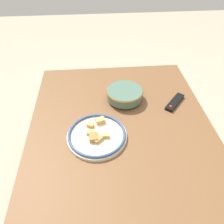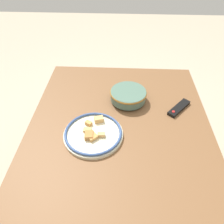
{
  "view_description": "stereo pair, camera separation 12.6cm",
  "coord_description": "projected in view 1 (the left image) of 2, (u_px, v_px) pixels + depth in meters",
  "views": [
    {
      "loc": [
        0.86,
        -0.12,
        1.6
      ],
      "look_at": [
        -0.06,
        -0.05,
        0.75
      ],
      "focal_mm": 35.0,
      "sensor_mm": 36.0,
      "label": 1
    },
    {
      "loc": [
        0.87,
        0.0,
        1.6
      ],
      "look_at": [
        -0.06,
        -0.05,
        0.75
      ],
      "focal_mm": 35.0,
      "sensor_mm": 36.0,
      "label": 2
    }
  ],
  "objects": [
    {
      "name": "food_plate",
      "position": [
        97.0,
        135.0,
        1.15
      ],
      "size": [
        0.32,
        0.32,
        0.05
      ],
      "color": "beige",
      "rests_on": "dining_table"
    },
    {
      "name": "noodle_bowl",
      "position": [
        125.0,
        94.0,
        1.37
      ],
      "size": [
        0.23,
        0.23,
        0.07
      ],
      "color": "#4C6B5B",
      "rests_on": "dining_table"
    },
    {
      "name": "ground_plane",
      "position": [
        118.0,
        187.0,
        1.72
      ],
      "size": [
        8.0,
        8.0,
        0.0
      ],
      "primitive_type": "plane",
      "color": "#B7A88E"
    },
    {
      "name": "tv_remote",
      "position": [
        175.0,
        102.0,
        1.36
      ],
      "size": [
        0.17,
        0.16,
        0.02
      ],
      "rotation": [
        0.0,
        0.0,
        3.99
      ],
      "color": "black",
      "rests_on": "dining_table"
    },
    {
      "name": "dining_table",
      "position": [
        120.0,
        133.0,
        1.29
      ],
      "size": [
        1.21,
        1.03,
        0.71
      ],
      "color": "brown",
      "rests_on": "ground_plane"
    }
  ]
}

